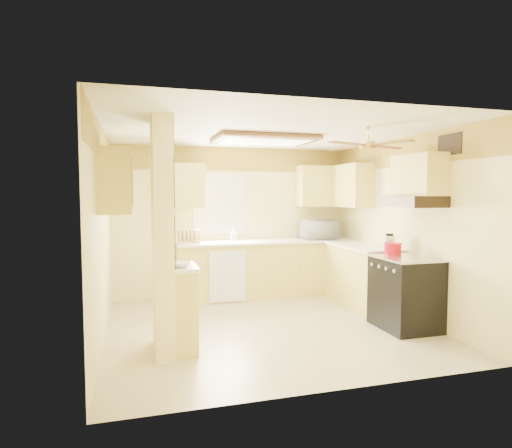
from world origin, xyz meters
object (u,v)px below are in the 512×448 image
object	(u,v)px
stove	(405,293)
kettle	(389,242)
dutch_oven	(393,248)
bowl	(180,265)
microwave	(319,229)

from	to	relation	value
stove	kettle	distance (m)	0.78
stove	dutch_oven	distance (m)	0.60
bowl	kettle	xyz separation A→B (m)	(2.92, 0.62, 0.08)
microwave	kettle	bearing A→B (deg)	93.05
kettle	dutch_oven	bearing A→B (deg)	-112.51
dutch_oven	bowl	bearing A→B (deg)	-172.06
bowl	stove	bearing A→B (deg)	2.30
dutch_oven	kettle	bearing A→B (deg)	67.49
stove	bowl	size ratio (longest dim) A/B	4.25
stove	microwave	distance (m)	2.25
microwave	bowl	xyz separation A→B (m)	(-2.61, -2.26, -0.14)
stove	dutch_oven	bearing A→B (deg)	92.29
bowl	kettle	world-z (taller)	kettle
microwave	kettle	xyz separation A→B (m)	(0.31, -1.64, -0.06)
microwave	bowl	bearing A→B (deg)	33.14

